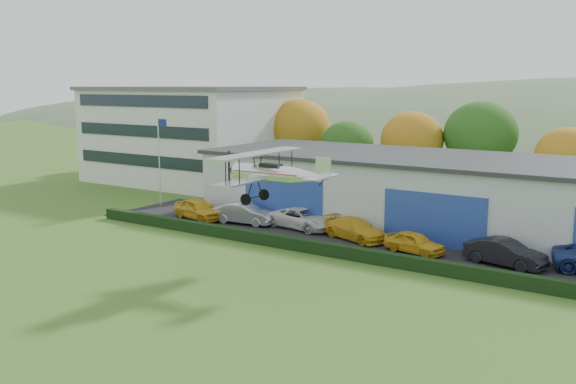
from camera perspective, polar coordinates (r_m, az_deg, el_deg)
The scene contains 15 objects.
ground at distance 27.50m, azimuth -14.32°, elevation -13.23°, with size 300.00×300.00×0.00m, color #466B21.
apron at distance 42.40m, azimuth 10.12°, elevation -4.80°, with size 48.00×9.00×0.05m, color black.
hedge at distance 38.08m, azimuth 7.26°, elevation -5.83°, with size 46.00×0.60×0.80m, color black.
hangar at distance 47.60m, azimuth 15.76°, elevation -0.18°, with size 40.60×12.60×5.30m.
office_block at distance 70.15m, azimuth -8.88°, elevation 5.30°, with size 20.60×15.60×10.40m.
flagpole at distance 55.24m, azimuth -11.67°, elevation 3.56°, with size 1.05×0.10×8.00m.
tree_belt at distance 60.44m, azimuth 15.81°, elevation 4.70°, with size 75.70×13.22×10.12m.
distant_hills at distance 160.30m, azimuth 24.56°, elevation 0.46°, with size 430.00×196.00×56.00m.
car_0 at distance 49.84m, azimuth -8.21°, elevation -1.55°, with size 1.94×4.81×1.64m, color gold.
car_1 at distance 47.87m, azimuth -3.97°, elevation -1.97°, with size 1.71×4.89×1.61m, color silver.
car_2 at distance 46.15m, azimuth 1.33°, elevation -2.46°, with size 2.50×5.42×1.50m, color silver.
car_3 at distance 43.23m, azimuth 6.19°, elevation -3.40°, with size 2.04×5.01×1.45m, color gold.
car_4 at distance 40.39m, azimuth 11.52°, elevation -4.56°, with size 1.61×3.99×1.36m, color gold.
car_5 at distance 39.01m, azimuth 19.29°, elevation -5.27°, with size 1.66×4.76×1.57m, color black.
biplane at distance 35.08m, azimuth -1.45°, elevation 1.88°, with size 6.85×7.79×2.93m.
Camera 1 is at (18.98, -16.81, 10.64)m, focal length 38.75 mm.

